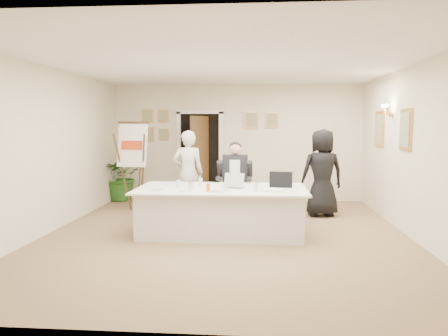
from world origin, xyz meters
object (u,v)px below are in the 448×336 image
steel_jug (191,185)px  laptop_bag (281,180)px  standing_woman (322,173)px  oj_glass (208,188)px  seated_man (235,180)px  conference_table (221,210)px  potted_palm (121,176)px  flip_chart (135,171)px  standing_man (188,173)px  laptop (235,179)px  paper_stack (274,190)px

steel_jug → laptop_bag: bearing=10.6°
standing_woman → laptop_bag: size_ratio=4.64×
steel_jug → oj_glass: bearing=-44.4°
seated_man → standing_woman: bearing=26.5°
laptop_bag → conference_table: bearing=-160.7°
conference_table → potted_palm: bearing=131.1°
flip_chart → steel_jug: flip_chart is taller
standing_man → laptop: standing_man is taller
standing_man → potted_palm: size_ratio=1.43×
standing_man → standing_woman: 2.70m
conference_table → flip_chart: (-2.01, 1.84, 0.47)m
seated_man → steel_jug: bearing=-107.1°
paper_stack → laptop_bag: bearing=73.3°
flip_chart → laptop_bag: flip_chart is taller
laptop → paper_stack: laptop is taller
steel_jug → standing_woman: bearing=35.4°
laptop_bag → oj_glass: size_ratio=2.91×
flip_chart → standing_woman: (3.89, -0.26, 0.01)m
conference_table → laptop: laptop is taller
conference_table → potted_palm: size_ratio=2.35×
laptop → paper_stack: bearing=-16.1°
flip_chart → standing_man: (1.19, -0.33, -0.00)m
standing_man → potted_palm: 2.50m
paper_stack → standing_woman: bearing=61.3°
potted_palm → paper_stack: size_ratio=3.63×
flip_chart → paper_stack: flip_chart is taller
conference_table → laptop_bag: 1.14m
seated_man → conference_table: bearing=-87.2°
standing_woman → oj_glass: standing_woman is taller
seated_man → flip_chart: bearing=172.9°
seated_man → standing_man: bearing=169.6°
laptop → steel_jug: (-0.72, -0.20, -0.08)m
laptop → potted_palm: bearing=148.0°
laptop → laptop_bag: size_ratio=0.94×
potted_palm → steel_jug: 3.92m
laptop → laptop_bag: (0.78, 0.08, -0.01)m
laptop → oj_glass: size_ratio=2.74×
standing_woman → steel_jug: size_ratio=15.94×
paper_stack → steel_jug: (-1.36, 0.17, 0.04)m
seated_man → standing_man: (-0.98, 0.39, 0.10)m
paper_stack → oj_glass: (-1.04, -0.15, 0.05)m
flip_chart → paper_stack: 3.57m
standing_woman → laptop_bag: bearing=46.0°
conference_table → steel_jug: 0.67m
conference_table → standing_man: size_ratio=1.65×
paper_stack → oj_glass: 1.05m
laptop_bag → paper_stack: laptop_bag is taller
conference_table → standing_woman: (1.89, 1.58, 0.48)m
conference_table → potted_palm: 4.13m
standing_woman → paper_stack: (-1.02, -1.86, -0.09)m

